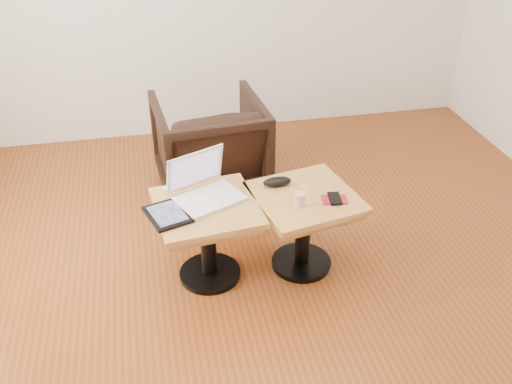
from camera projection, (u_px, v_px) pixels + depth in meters
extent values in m
cube|color=#613513|center=(283.00, 289.00, 3.39)|extent=(4.50, 4.50, 0.01)
cylinder|color=black|center=(210.00, 273.00, 3.49)|extent=(0.37, 0.37, 0.03)
cylinder|color=black|center=(208.00, 242.00, 3.36)|extent=(0.09, 0.09, 0.45)
cube|color=#AA7839|center=(207.00, 213.00, 3.25)|extent=(0.58, 0.58, 0.04)
cube|color=#A87026|center=(206.00, 208.00, 3.23)|extent=(0.63, 0.63, 0.04)
cylinder|color=black|center=(301.00, 262.00, 3.58)|extent=(0.37, 0.37, 0.03)
cylinder|color=black|center=(303.00, 231.00, 3.45)|extent=(0.09, 0.09, 0.45)
cube|color=#AA7839|center=(305.00, 203.00, 3.34)|extent=(0.62, 0.62, 0.04)
cube|color=#A87026|center=(305.00, 198.00, 3.32)|extent=(0.67, 0.67, 0.04)
cube|color=white|center=(210.00, 199.00, 3.26)|extent=(0.44, 0.38, 0.02)
cube|color=silver|center=(206.00, 195.00, 3.28)|extent=(0.32, 0.23, 0.00)
cube|color=silver|center=(216.00, 203.00, 3.20)|extent=(0.12, 0.10, 0.00)
cube|color=white|center=(195.00, 169.00, 3.29)|extent=(0.35, 0.20, 0.24)
cube|color=maroon|center=(195.00, 169.00, 3.29)|extent=(0.31, 0.17, 0.20)
cube|color=black|center=(167.00, 215.00, 3.13)|extent=(0.28, 0.31, 0.02)
cube|color=#191E38|center=(167.00, 213.00, 3.12)|extent=(0.23, 0.26, 0.00)
cube|color=white|center=(166.00, 190.00, 3.34)|extent=(0.04, 0.04, 0.02)
ellipsoid|color=black|center=(277.00, 182.00, 3.39)|extent=(0.18, 0.08, 0.05)
cylinder|color=#ED5F79|center=(299.00, 200.00, 3.19)|extent=(0.09, 0.09, 0.08)
sphere|color=white|center=(306.00, 188.00, 3.36)|extent=(0.01, 0.01, 0.01)
sphere|color=white|center=(308.00, 186.00, 3.38)|extent=(0.01, 0.01, 0.01)
sphere|color=white|center=(302.00, 186.00, 3.38)|extent=(0.01, 0.01, 0.01)
cylinder|color=white|center=(306.00, 189.00, 3.37)|extent=(0.07, 0.04, 0.00)
cube|color=maroon|center=(335.00, 200.00, 3.26)|extent=(0.16, 0.12, 0.01)
cube|color=black|center=(335.00, 198.00, 3.26)|extent=(0.08, 0.14, 0.01)
imported|color=black|center=(210.00, 145.00, 4.19)|extent=(0.82, 0.84, 0.71)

